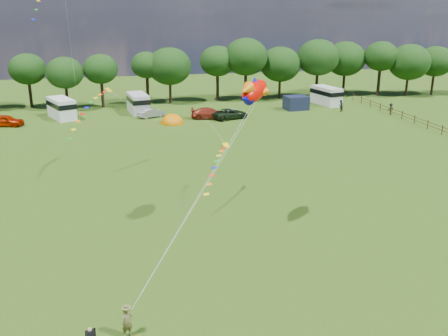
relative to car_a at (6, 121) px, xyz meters
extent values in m
plane|color=black|center=(21.57, -43.71, -0.77)|extent=(180.00, 180.00, 0.00)
cylinder|color=black|center=(1.54, 12.61, 1.18)|extent=(0.47, 0.47, 3.90)
ellipsoid|color=black|center=(1.54, 12.61, 5.23)|extent=(5.58, 5.58, 4.74)
cylinder|color=black|center=(7.21, 9.56, 1.01)|extent=(0.44, 0.44, 3.56)
ellipsoid|color=black|center=(7.21, 9.56, 4.87)|extent=(5.56, 5.56, 4.73)
cylinder|color=black|center=(12.47, 10.52, 1.21)|extent=(0.47, 0.47, 3.95)
ellipsoid|color=black|center=(12.47, 10.52, 5.18)|extent=(5.33, 5.33, 4.53)
cylinder|color=black|center=(19.65, 12.32, 1.40)|extent=(0.50, 0.50, 4.33)
ellipsoid|color=black|center=(19.65, 12.32, 5.42)|extent=(4.95, 4.95, 4.21)
cylinder|color=black|center=(23.27, 11.86, 0.89)|extent=(0.43, 0.43, 3.31)
ellipsoid|color=black|center=(23.27, 11.86, 5.18)|extent=(7.03, 7.03, 5.98)
cylinder|color=black|center=(31.22, 12.09, 1.41)|extent=(0.50, 0.50, 4.36)
ellipsoid|color=black|center=(31.22, 12.09, 5.79)|extent=(5.84, 5.84, 4.97)
cylinder|color=black|center=(35.82, 11.21, 1.50)|extent=(0.51, 0.51, 4.55)
ellipsoid|color=black|center=(35.82, 11.21, 6.46)|extent=(7.15, 7.15, 6.08)
cylinder|color=black|center=(42.06, 11.92, 0.83)|extent=(0.42, 0.42, 3.21)
ellipsoid|color=black|center=(42.06, 11.92, 5.03)|extent=(6.90, 6.90, 5.86)
cylinder|color=black|center=(48.55, 11.26, 1.32)|extent=(0.48, 0.48, 4.17)
ellipsoid|color=black|center=(48.55, 11.26, 6.09)|extent=(7.16, 7.16, 6.09)
cylinder|color=black|center=(54.54, 13.18, 1.06)|extent=(0.45, 0.45, 3.66)
ellipsoid|color=black|center=(54.54, 13.18, 5.54)|extent=(7.05, 7.05, 5.99)
cylinder|color=black|center=(59.98, 10.66, 1.55)|extent=(0.52, 0.52, 4.65)
ellipsoid|color=black|center=(59.98, 10.66, 6.11)|extent=(5.96, 5.96, 5.06)
cylinder|color=black|center=(64.72, 9.33, 0.82)|extent=(0.42, 0.42, 3.19)
ellipsoid|color=black|center=(64.72, 9.33, 5.12)|extent=(7.23, 7.23, 6.14)
cylinder|color=black|center=(70.12, 9.73, 0.99)|extent=(0.44, 0.44, 3.52)
ellipsoid|color=black|center=(70.12, 9.73, 5.09)|extent=(6.22, 6.22, 5.28)
cylinder|color=#472D19|center=(53.57, -16.71, -0.17)|extent=(0.12, 0.12, 1.20)
cylinder|color=#472D19|center=(53.57, -13.71, -0.17)|extent=(0.12, 0.12, 1.20)
cylinder|color=#472D19|center=(53.57, -15.21, 0.18)|extent=(0.08, 3.00, 0.08)
cylinder|color=#472D19|center=(53.57, -15.21, -0.22)|extent=(0.08, 3.00, 0.08)
cylinder|color=#472D19|center=(53.57, -10.71, -0.17)|extent=(0.12, 0.12, 1.20)
cylinder|color=#472D19|center=(53.57, -12.21, 0.18)|extent=(0.08, 3.00, 0.08)
cylinder|color=#472D19|center=(53.57, -12.21, -0.22)|extent=(0.08, 3.00, 0.08)
cylinder|color=#472D19|center=(53.57, -7.71, -0.17)|extent=(0.12, 0.12, 1.20)
cylinder|color=#472D19|center=(53.57, -9.21, 0.18)|extent=(0.08, 3.00, 0.08)
cylinder|color=#472D19|center=(53.57, -9.21, -0.22)|extent=(0.08, 3.00, 0.08)
cylinder|color=#472D19|center=(53.57, -4.71, -0.17)|extent=(0.12, 0.12, 1.20)
cylinder|color=#472D19|center=(53.57, -6.21, 0.18)|extent=(0.08, 3.00, 0.08)
cylinder|color=#472D19|center=(53.57, -6.21, -0.22)|extent=(0.08, 3.00, 0.08)
cylinder|color=#472D19|center=(53.57, -1.71, -0.17)|extent=(0.12, 0.12, 1.20)
cylinder|color=#472D19|center=(53.57, -3.21, 0.18)|extent=(0.08, 3.00, 0.08)
cylinder|color=#472D19|center=(53.57, -3.21, -0.22)|extent=(0.08, 3.00, 0.08)
cylinder|color=#472D19|center=(53.57, 1.29, -0.17)|extent=(0.12, 0.12, 1.20)
cylinder|color=#472D19|center=(53.57, -0.21, 0.18)|extent=(0.08, 3.00, 0.08)
cylinder|color=#472D19|center=(53.57, -0.21, -0.22)|extent=(0.08, 3.00, 0.08)
cylinder|color=#472D19|center=(53.57, 4.29, -0.17)|extent=(0.12, 0.12, 1.20)
cylinder|color=#472D19|center=(53.57, 2.79, 0.18)|extent=(0.08, 3.00, 0.08)
cylinder|color=#472D19|center=(53.57, 2.79, -0.22)|extent=(0.08, 3.00, 0.08)
cylinder|color=#472D19|center=(53.57, 7.29, -0.17)|extent=(0.12, 0.12, 1.20)
cylinder|color=#472D19|center=(53.57, 5.79, 0.18)|extent=(0.08, 3.00, 0.08)
cylinder|color=#472D19|center=(53.57, 5.79, -0.22)|extent=(0.08, 3.00, 0.08)
imported|color=#9F1B00|center=(0.00, 0.00, 0.00)|extent=(4.92, 2.87, 1.54)
imported|color=gray|center=(19.27, 1.28, -0.13)|extent=(3.89, 2.72, 1.29)
imported|color=maroon|center=(27.23, -1.29, -0.01)|extent=(5.38, 3.03, 1.52)
imported|color=black|center=(30.03, -2.09, -0.04)|extent=(5.81, 3.99, 1.45)
cube|color=white|center=(6.84, 3.49, 0.66)|extent=(4.43, 6.21, 2.86)
cube|color=black|center=(6.84, 3.49, 1.24)|extent=(4.52, 6.34, 0.68)
cylinder|color=black|center=(7.52, 1.83, -0.37)|extent=(0.86, 0.58, 0.80)
cylinder|color=black|center=(6.15, 5.16, -0.37)|extent=(0.86, 0.58, 0.80)
cube|color=silver|center=(17.64, 4.90, 0.66)|extent=(3.19, 6.00, 2.86)
cube|color=black|center=(17.64, 4.90, 1.24)|extent=(3.26, 6.12, 0.68)
cylinder|color=black|center=(17.88, 3.11, -0.37)|extent=(0.84, 0.40, 0.81)
cylinder|color=black|center=(17.39, 6.68, -0.37)|extent=(0.84, 0.40, 0.81)
cube|color=silver|center=(47.65, 5.04, 0.65)|extent=(3.50, 6.03, 2.83)
cube|color=black|center=(47.65, 5.04, 1.22)|extent=(3.57, 6.16, 0.67)
cylinder|color=black|center=(48.01, 3.29, -0.37)|extent=(0.84, 0.45, 0.80)
cylinder|color=black|center=(47.29, 6.79, -0.37)|extent=(0.84, 0.45, 0.80)
ellipsoid|color=#D66E00|center=(21.68, -3.08, -0.75)|extent=(3.07, 3.53, 2.52)
cylinder|color=#D66E00|center=(21.68, -3.08, -0.73)|extent=(3.22, 3.22, 0.08)
ellipsoid|color=slate|center=(30.46, -0.38, -0.75)|extent=(2.82, 3.24, 2.20)
cylinder|color=slate|center=(30.46, -0.38, -0.73)|extent=(2.96, 2.96, 0.08)
cube|color=#181D37|center=(41.42, 2.10, 0.27)|extent=(3.58, 3.02, 2.09)
imported|color=brown|center=(13.93, -48.40, 0.02)|extent=(0.67, 0.56, 1.57)
cube|color=black|center=(12.22, -48.84, -0.07)|extent=(0.48, 0.19, 0.52)
cube|color=black|center=(12.22, -49.03, -0.04)|extent=(0.41, 0.32, 0.54)
sphere|color=tan|center=(12.22, -49.04, 0.34)|extent=(0.21, 0.21, 0.21)
ellipsoid|color=#DA0A00|center=(23.10, -38.02, 9.15)|extent=(2.98, 3.21, 1.85)
ellipsoid|color=#DFAB00|center=(23.10, -38.02, 9.01)|extent=(1.86, 2.00, 1.01)
cone|color=#D06707|center=(22.20, -39.08, 9.44)|extent=(1.35, 1.39, 0.97)
cone|color=#0A05A1|center=(22.20, -39.08, 8.87)|extent=(1.35, 1.39, 0.97)
cone|color=#0A05A1|center=(23.16, -37.95, 9.75)|extent=(1.07, 1.05, 0.83)
sphere|color=white|center=(23.56, -36.96, 9.33)|extent=(0.31, 0.31, 0.31)
sphere|color=black|center=(23.58, -36.87, 9.33)|extent=(0.15, 0.15, 0.15)
cube|color=yellow|center=(7.49, -14.86, 14.94)|extent=(0.37, 0.50, 0.15)
cube|color=#198C1E|center=(7.22, -15.35, 14.11)|extent=(0.36, 0.50, 0.15)
cube|color=#0C1EB2|center=(6.95, -15.85, 13.21)|extent=(0.36, 0.49, 0.16)
cube|color=gold|center=(13.66, -20.96, 6.89)|extent=(0.74, 0.75, 0.35)
cube|color=red|center=(13.26, -21.41, 6.78)|extent=(0.49, 0.54, 0.10)
cube|color=orange|center=(12.85, -21.86, 6.63)|extent=(0.49, 0.54, 0.11)
cube|color=yellow|center=(12.45, -22.31, 6.40)|extent=(0.48, 0.54, 0.12)
cube|color=#198C1E|center=(12.04, -22.76, 6.09)|extent=(0.48, 0.53, 0.13)
cube|color=#0C1EB2|center=(11.64, -23.21, 5.71)|extent=(0.48, 0.53, 0.14)
cube|color=red|center=(11.23, -23.66, 5.24)|extent=(0.47, 0.53, 0.14)
cube|color=orange|center=(10.83, -24.11, 4.69)|extent=(0.47, 0.53, 0.15)
cube|color=yellow|center=(10.42, -24.56, 4.06)|extent=(0.47, 0.52, 0.16)
cube|color=#198C1E|center=(10.02, -25.01, 3.35)|extent=(0.46, 0.52, 0.17)
cube|color=#E3D801|center=(22.94, -30.38, 3.44)|extent=(0.67, 0.63, 0.33)
cube|color=red|center=(22.63, -30.92, 3.37)|extent=(0.52, 0.38, 0.09)
cube|color=orange|center=(22.31, -31.46, 3.26)|extent=(0.52, 0.37, 0.10)
cube|color=yellow|center=(22.00, -32.00, 3.06)|extent=(0.52, 0.37, 0.11)
cube|color=#198C1E|center=(21.68, -32.54, 2.79)|extent=(0.52, 0.37, 0.12)
cube|color=#0C1EB2|center=(21.37, -33.08, 2.44)|extent=(0.52, 0.37, 0.13)
cube|color=red|center=(21.05, -33.62, 2.01)|extent=(0.52, 0.36, 0.13)
cube|color=orange|center=(20.74, -34.16, 1.50)|extent=(0.51, 0.36, 0.14)
cube|color=yellow|center=(20.42, -34.70, 0.90)|extent=(0.51, 0.35, 0.15)
imported|color=black|center=(47.44, -0.78, 0.11)|extent=(1.01, 0.92, 1.77)
imported|color=black|center=(53.73, -4.29, 0.04)|extent=(1.15, 0.77, 1.63)
camera|label=1|loc=(13.98, -69.39, 14.52)|focal=40.00mm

